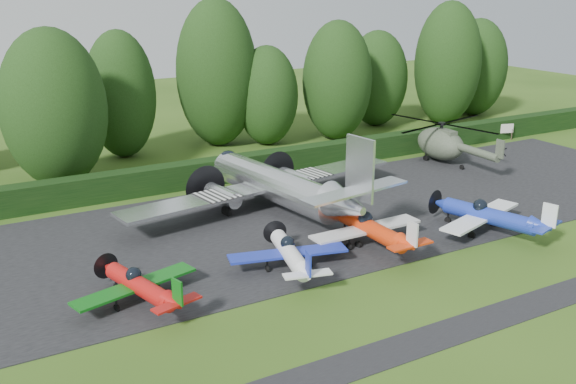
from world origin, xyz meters
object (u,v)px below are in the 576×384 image
light_plane_orange (371,229)px  helicopter (441,141)px  light_plane_white (290,254)px  light_plane_blue (489,215)px  transport_plane (277,185)px  sign_board (500,130)px  light_plane_red (140,286)px

light_plane_orange → helicopter: size_ratio=0.60×
light_plane_white → helicopter: 26.81m
light_plane_orange → light_plane_blue: size_ratio=0.97×
transport_plane → sign_board: transport_plane is taller
helicopter → light_plane_orange: bearing=-145.1°
light_plane_red → helicopter: helicopter is taller
transport_plane → sign_board: size_ratio=7.47×
transport_plane → helicopter: size_ratio=1.70×
light_plane_white → light_plane_blue: size_ratio=0.87×
transport_plane → helicopter: bearing=22.0°
light_plane_orange → helicopter: 21.42m
light_plane_red → sign_board: 45.72m
transport_plane → light_plane_orange: (2.05, -8.38, -0.80)m
light_plane_red → light_plane_white: light_plane_white is taller
light_plane_white → helicopter: size_ratio=0.54×
light_plane_orange → sign_board: 32.43m
transport_plane → light_plane_blue: 14.32m
light_plane_blue → sign_board: bearing=58.9°
light_plane_orange → light_plane_white: bearing=-172.9°
light_plane_blue → helicopter: bearing=75.1°
light_plane_blue → sign_board: size_ratio=2.74×
light_plane_orange → transport_plane: bearing=104.8°
transport_plane → light_plane_white: transport_plane is taller
transport_plane → light_plane_red: bearing=-136.0°
light_plane_red → light_plane_blue: light_plane_blue is taller
transport_plane → light_plane_red: 15.27m
transport_plane → light_plane_white: 9.90m
sign_board → transport_plane: bearing=177.1°
light_plane_blue → sign_board: (20.18, 18.09, -0.11)m
sign_board → light_plane_orange: bearing=-167.5°
light_plane_red → helicopter: size_ratio=0.53×
light_plane_blue → helicopter: (9.20, 14.75, 0.70)m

